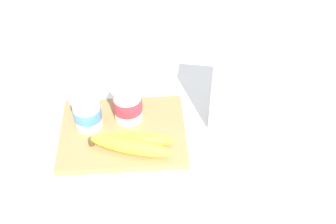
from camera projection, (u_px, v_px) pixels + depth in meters
The scene contains 7 objects.
ground_plane at pixel (123, 135), 0.97m from camera, with size 2.40×2.40×0.00m, color white.
cutting_board at pixel (123, 133), 0.96m from camera, with size 0.29×0.22×0.02m, color #A37A4C.
cereal_box at pixel (256, 85), 0.90m from camera, with size 0.19×0.06×0.25m, color white.
yogurt_cup_front at pixel (87, 112), 0.94m from camera, with size 0.07×0.07×0.08m.
yogurt_cup_back at pixel (128, 103), 0.95m from camera, with size 0.07×0.07×0.09m.
banana_bunch at pixel (131, 143), 0.90m from camera, with size 0.19×0.09×0.04m.
spoon at pixel (14, 152), 0.92m from camera, with size 0.07×0.13×0.01m.
Camera 1 is at (0.06, -0.67, 0.71)m, focal length 43.65 mm.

